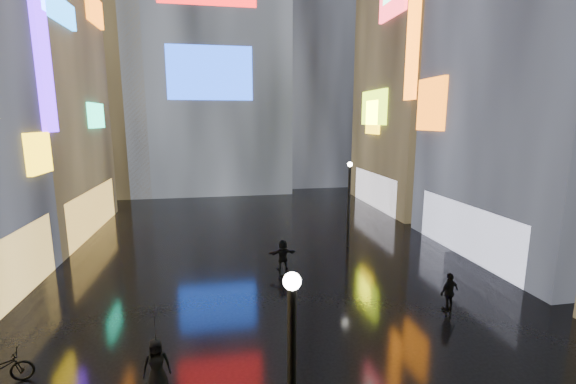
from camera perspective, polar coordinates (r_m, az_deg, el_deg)
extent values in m
plane|color=black|center=(23.13, -3.59, -8.62)|extent=(140.00, 140.00, 0.00)
cube|color=yellow|center=(21.75, -33.01, 4.84)|extent=(0.25, 2.24, 1.94)
cube|color=#4A13F9|center=(23.50, -32.65, 17.30)|extent=(0.25, 1.40, 8.00)
cube|color=#FFC659|center=(29.64, -26.96, -2.45)|extent=(0.20, 10.00, 3.00)
cube|color=#18E09F|center=(30.68, -26.55, 10.09)|extent=(0.25, 3.00, 1.71)
cube|color=#187AED|center=(26.40, -30.99, 22.32)|extent=(0.25, 4.84, 1.37)
cube|color=orange|center=(33.39, -26.73, 22.88)|extent=(0.25, 3.32, 1.94)
cube|color=white|center=(23.91, 24.91, -5.20)|extent=(0.20, 9.00, 3.00)
cube|color=orange|center=(26.45, 20.46, 12.07)|extent=(0.25, 2.99, 3.26)
cube|color=orange|center=(29.65, 18.15, 22.56)|extent=(0.25, 1.40, 10.00)
cube|color=black|center=(37.25, 20.94, 19.83)|extent=(10.00, 12.00, 28.00)
cube|color=white|center=(35.03, 12.70, 0.31)|extent=(0.20, 9.00, 3.00)
cube|color=#C0F918|center=(34.70, 12.59, 12.10)|extent=(0.25, 4.92, 2.91)
cube|color=yellow|center=(34.80, 12.46, 10.75)|extent=(0.25, 2.63, 2.87)
cube|color=#194CFF|center=(38.85, -11.49, 16.90)|extent=(8.00, 0.20, 5.00)
cube|color=black|center=(49.95, 3.42, 21.43)|extent=(12.00, 12.00, 34.00)
cube|color=black|center=(45.51, -26.00, 16.39)|extent=(10.00, 10.00, 26.00)
sphere|color=white|center=(6.37, 0.60, -13.08)|extent=(0.30, 0.30, 0.30)
cylinder|color=black|center=(23.34, 8.99, -2.16)|extent=(0.16, 0.16, 5.00)
sphere|color=white|center=(22.92, 9.18, 4.07)|extent=(0.30, 0.30, 0.30)
imported|color=black|center=(17.27, 22.80, -13.49)|extent=(1.01, 0.65, 1.60)
imported|color=black|center=(12.51, -18.89, -23.07)|extent=(0.82, 0.60, 1.57)
imported|color=black|center=(20.03, -0.78, -9.29)|extent=(1.49, 0.56, 1.58)
imported|color=black|center=(11.88, -19.27, -18.04)|extent=(1.31, 1.29, 0.93)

